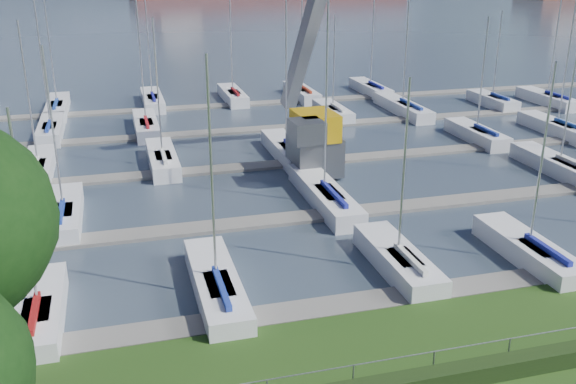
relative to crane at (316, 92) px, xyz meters
name	(u,v)px	position (x,y,z in m)	size (l,w,h in m)	color
fence	(381,361)	(-5.41, -24.38, -4.13)	(0.04, 0.04, 80.00)	gray
docks	(236,168)	(-5.41, 1.62, -5.55)	(90.00, 41.60, 0.25)	gray
crane	(316,92)	(0.00, 0.00, 0.00)	(5.71, 13.22, 22.35)	#53555B
sailboat_fleet	(192,84)	(-7.85, 5.09, 0.00)	(73.07, 49.78, 13.39)	navy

